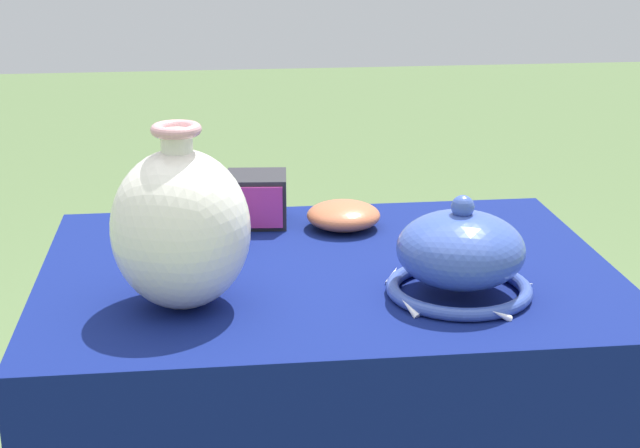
{
  "coord_description": "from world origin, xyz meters",
  "views": [
    {
      "loc": [
        -0.2,
        -1.6,
        1.41
      ],
      "look_at": [
        -0.03,
        -0.1,
        0.91
      ],
      "focal_mm": 55.0,
      "sensor_mm": 36.0,
      "label": 1
    }
  ],
  "objects_px": {
    "vase_tall_bulbous": "(181,228)",
    "bowl_shallow_charcoal": "(203,233)",
    "vase_dome_bell": "(460,257)",
    "bowl_shallow_terracotta": "(343,215)",
    "mosaic_tile_box": "(257,199)"
  },
  "relations": [
    {
      "from": "vase_tall_bulbous",
      "to": "bowl_shallow_charcoal",
      "type": "bearing_deg",
      "value": 83.41
    },
    {
      "from": "vase_dome_bell",
      "to": "bowl_shallow_terracotta",
      "type": "xyz_separation_m",
      "value": [
        -0.14,
        0.36,
        -0.04
      ]
    },
    {
      "from": "mosaic_tile_box",
      "to": "bowl_shallow_terracotta",
      "type": "distance_m",
      "value": 0.18
    },
    {
      "from": "vase_dome_bell",
      "to": "bowl_shallow_terracotta",
      "type": "bearing_deg",
      "value": 110.99
    },
    {
      "from": "bowl_shallow_charcoal",
      "to": "vase_tall_bulbous",
      "type": "bearing_deg",
      "value": -96.59
    },
    {
      "from": "vase_tall_bulbous",
      "to": "bowl_shallow_charcoal",
      "type": "distance_m",
      "value": 0.3
    },
    {
      "from": "bowl_shallow_terracotta",
      "to": "vase_dome_bell",
      "type": "bearing_deg",
      "value": -69.01
    },
    {
      "from": "vase_tall_bulbous",
      "to": "vase_dome_bell",
      "type": "height_order",
      "value": "vase_tall_bulbous"
    },
    {
      "from": "mosaic_tile_box",
      "to": "bowl_shallow_charcoal",
      "type": "bearing_deg",
      "value": -125.87
    },
    {
      "from": "mosaic_tile_box",
      "to": "vase_tall_bulbous",
      "type": "bearing_deg",
      "value": -104.16
    },
    {
      "from": "vase_tall_bulbous",
      "to": "bowl_shallow_terracotta",
      "type": "distance_m",
      "value": 0.48
    },
    {
      "from": "vase_dome_bell",
      "to": "bowl_shallow_charcoal",
      "type": "xyz_separation_m",
      "value": [
        -0.41,
        0.29,
        -0.04
      ]
    },
    {
      "from": "vase_dome_bell",
      "to": "bowl_shallow_charcoal",
      "type": "relative_size",
      "value": 1.78
    },
    {
      "from": "mosaic_tile_box",
      "to": "bowl_shallow_terracotta",
      "type": "height_order",
      "value": "mosaic_tile_box"
    },
    {
      "from": "vase_dome_bell",
      "to": "mosaic_tile_box",
      "type": "bearing_deg",
      "value": 126.55
    }
  ]
}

